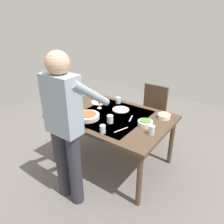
{
  "coord_description": "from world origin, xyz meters",
  "views": [
    {
      "loc": [
        -1.46,
        2.04,
        1.99
      ],
      "look_at": [
        0.0,
        0.0,
        0.8
      ],
      "focal_mm": 34.18,
      "sensor_mm": 36.0,
      "label": 1
    }
  ],
  "objects_px": {
    "dinner_plate_near": "(99,102)",
    "chair_near": "(152,110)",
    "side_bowl_bread": "(164,116)",
    "side_bowl_salad": "(145,123)",
    "serving_bowl_pasta": "(88,116)",
    "wine_bottle": "(78,95)",
    "water_cup_near_left": "(110,119)",
    "water_cup_near_right": "(103,129)",
    "person_server": "(66,124)",
    "dinner_plate_far": "(121,110)",
    "wine_glass_left": "(99,101)",
    "dining_table": "(112,120)",
    "water_cup_far_left": "(152,130)",
    "water_cup_far_right": "(118,100)"
  },
  "relations": [
    {
      "from": "water_cup_far_right",
      "to": "dinner_plate_far",
      "type": "distance_m",
      "value": 0.25
    },
    {
      "from": "water_cup_near_right",
      "to": "dinner_plate_near",
      "type": "distance_m",
      "value": 0.88
    },
    {
      "from": "wine_bottle",
      "to": "side_bowl_bread",
      "type": "xyz_separation_m",
      "value": [
        -1.26,
        -0.25,
        -0.08
      ]
    },
    {
      "from": "chair_near",
      "to": "water_cup_far_left",
      "type": "distance_m",
      "value": 1.17
    },
    {
      "from": "serving_bowl_pasta",
      "to": "side_bowl_bread",
      "type": "xyz_separation_m",
      "value": [
        -0.79,
        -0.57,
        0.0
      ]
    },
    {
      "from": "wine_bottle",
      "to": "water_cup_near_left",
      "type": "height_order",
      "value": "wine_bottle"
    },
    {
      "from": "chair_near",
      "to": "wine_bottle",
      "type": "relative_size",
      "value": 3.07
    },
    {
      "from": "side_bowl_salad",
      "to": "side_bowl_bread",
      "type": "relative_size",
      "value": 1.12
    },
    {
      "from": "water_cup_near_right",
      "to": "side_bowl_bread",
      "type": "xyz_separation_m",
      "value": [
        -0.41,
        -0.74,
        -0.01
      ]
    },
    {
      "from": "person_server",
      "to": "dinner_plate_far",
      "type": "bearing_deg",
      "value": -90.43
    },
    {
      "from": "water_cup_far_right",
      "to": "serving_bowl_pasta",
      "type": "relative_size",
      "value": 0.3
    },
    {
      "from": "water_cup_far_left",
      "to": "serving_bowl_pasta",
      "type": "relative_size",
      "value": 0.35
    },
    {
      "from": "side_bowl_bread",
      "to": "side_bowl_salad",
      "type": "bearing_deg",
      "value": 70.69
    },
    {
      "from": "wine_glass_left",
      "to": "water_cup_far_left",
      "type": "distance_m",
      "value": 0.93
    },
    {
      "from": "water_cup_far_right",
      "to": "dinner_plate_far",
      "type": "relative_size",
      "value": 0.39
    },
    {
      "from": "water_cup_near_left",
      "to": "water_cup_near_right",
      "type": "bearing_deg",
      "value": 107.02
    },
    {
      "from": "side_bowl_salad",
      "to": "dinner_plate_near",
      "type": "relative_size",
      "value": 0.78
    },
    {
      "from": "dining_table",
      "to": "water_cup_near_right",
      "type": "relative_size",
      "value": 15.8
    },
    {
      "from": "water_cup_near_right",
      "to": "serving_bowl_pasta",
      "type": "bearing_deg",
      "value": -24.71
    },
    {
      "from": "dining_table",
      "to": "side_bowl_bread",
      "type": "xyz_separation_m",
      "value": [
        -0.59,
        -0.32,
        0.1
      ]
    },
    {
      "from": "water_cup_near_left",
      "to": "water_cup_far_right",
      "type": "relative_size",
      "value": 1.1
    },
    {
      "from": "water_cup_far_left",
      "to": "side_bowl_bread",
      "type": "relative_size",
      "value": 0.66
    },
    {
      "from": "dining_table",
      "to": "side_bowl_salad",
      "type": "xyz_separation_m",
      "value": [
        -0.48,
        -0.02,
        0.1
      ]
    },
    {
      "from": "water_cup_near_left",
      "to": "serving_bowl_pasta",
      "type": "xyz_separation_m",
      "value": [
        0.3,
        0.07,
        -0.02
      ]
    },
    {
      "from": "wine_bottle",
      "to": "side_bowl_bread",
      "type": "relative_size",
      "value": 1.85
    },
    {
      "from": "wine_glass_left",
      "to": "side_bowl_bread",
      "type": "distance_m",
      "value": 0.9
    },
    {
      "from": "wine_bottle",
      "to": "side_bowl_bread",
      "type": "bearing_deg",
      "value": -168.78
    },
    {
      "from": "chair_near",
      "to": "dinner_plate_near",
      "type": "bearing_deg",
      "value": 49.65
    },
    {
      "from": "wine_glass_left",
      "to": "side_bowl_salad",
      "type": "distance_m",
      "value": 0.76
    },
    {
      "from": "water_cup_near_right",
      "to": "side_bowl_salad",
      "type": "xyz_separation_m",
      "value": [
        -0.31,
        -0.44,
        -0.01
      ]
    },
    {
      "from": "dinner_plate_near",
      "to": "chair_near",
      "type": "bearing_deg",
      "value": -130.35
    },
    {
      "from": "water_cup_near_right",
      "to": "water_cup_far_right",
      "type": "relative_size",
      "value": 1.07
    },
    {
      "from": "water_cup_far_right",
      "to": "serving_bowl_pasta",
      "type": "xyz_separation_m",
      "value": [
        0.04,
        0.64,
        -0.01
      ]
    },
    {
      "from": "serving_bowl_pasta",
      "to": "person_server",
      "type": "bearing_deg",
      "value": 109.74
    },
    {
      "from": "chair_near",
      "to": "wine_bottle",
      "type": "height_order",
      "value": "wine_bottle"
    },
    {
      "from": "wine_bottle",
      "to": "water_cup_near_right",
      "type": "height_order",
      "value": "wine_bottle"
    },
    {
      "from": "wine_bottle",
      "to": "wine_glass_left",
      "type": "bearing_deg",
      "value": -178.81
    },
    {
      "from": "water_cup_near_left",
      "to": "dinner_plate_near",
      "type": "bearing_deg",
      "value": -39.37
    },
    {
      "from": "serving_bowl_pasta",
      "to": "chair_near",
      "type": "bearing_deg",
      "value": -107.22
    },
    {
      "from": "dining_table",
      "to": "water_cup_near_left",
      "type": "height_order",
      "value": "water_cup_near_left"
    },
    {
      "from": "side_bowl_salad",
      "to": "dinner_plate_near",
      "type": "distance_m",
      "value": 0.92
    },
    {
      "from": "wine_bottle",
      "to": "dinner_plate_far",
      "type": "relative_size",
      "value": 1.29
    },
    {
      "from": "wine_bottle",
      "to": "wine_glass_left",
      "type": "xyz_separation_m",
      "value": [
        -0.39,
        -0.01,
        -0.01
      ]
    },
    {
      "from": "wine_glass_left",
      "to": "serving_bowl_pasta",
      "type": "bearing_deg",
      "value": 102.58
    },
    {
      "from": "dining_table",
      "to": "wine_bottle",
      "type": "distance_m",
      "value": 0.7
    },
    {
      "from": "water_cup_near_right",
      "to": "side_bowl_salad",
      "type": "distance_m",
      "value": 0.53
    },
    {
      "from": "dining_table",
      "to": "side_bowl_salad",
      "type": "relative_size",
      "value": 8.38
    },
    {
      "from": "water_cup_far_right",
      "to": "person_server",
      "type": "bearing_deg",
      "value": 97.61
    },
    {
      "from": "serving_bowl_pasta",
      "to": "water_cup_near_right",
      "type": "bearing_deg",
      "value": 155.29
    },
    {
      "from": "wine_bottle",
      "to": "dinner_plate_far",
      "type": "xyz_separation_m",
      "value": [
        -0.67,
        -0.13,
        -0.1
      ]
    }
  ]
}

